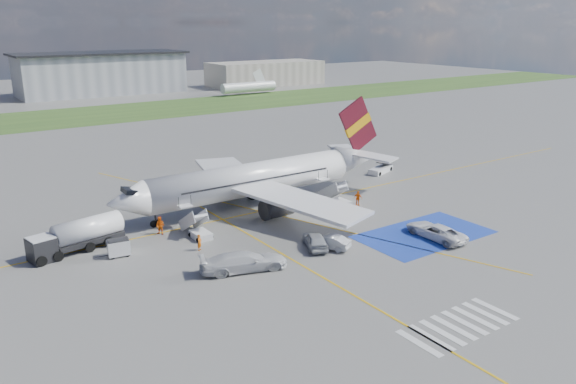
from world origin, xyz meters
name	(u,v)px	position (x,y,z in m)	size (l,w,h in m)	color
ground	(324,243)	(0.00, 0.00, 0.00)	(400.00, 400.00, 0.00)	#60605E
grass_strip	(71,117)	(0.00, 95.00, 0.01)	(400.00, 30.00, 0.01)	#2D4C1E
taxiway_line_main	(260,211)	(0.00, 12.00, 0.01)	(120.00, 0.20, 0.01)	gold
taxiway_line_cross	(353,295)	(-5.00, -10.00, 0.01)	(0.20, 60.00, 0.01)	gold
taxiway_line_diag	(260,211)	(0.00, 12.00, 0.01)	(0.20, 60.00, 0.01)	gold
staging_box	(424,234)	(10.00, -4.00, 0.01)	(14.00, 8.00, 0.01)	#1B38A4
crosswalk	(459,325)	(-1.80, -18.00, 0.01)	(9.00, 4.00, 0.01)	silver
terminal_centre	(102,74)	(20.00, 135.00, 6.00)	(48.00, 18.00, 12.00)	gray
terminal_east	(266,73)	(75.00, 128.00, 4.00)	(40.00, 16.00, 8.00)	gray
airliner	(262,178)	(1.51, 14.00, 3.39)	(36.81, 32.95, 11.92)	silver
airstairs_fwd	(199,231)	(-9.50, 8.70, 0.62)	(1.90, 5.20, 3.60)	silver
airstairs_aft	(338,200)	(9.00, 8.70, 0.62)	(1.90, 5.20, 3.60)	silver
fuel_tanker	(77,238)	(-20.63, 12.05, 1.28)	(9.20, 4.01, 3.04)	black
gpu_cart	(119,249)	(-17.86, 8.52, 0.75)	(2.18, 1.59, 1.67)	silver
belt_loader	(381,170)	(23.89, 16.92, 0.39)	(5.36, 3.25, 1.55)	silver
car_silver_a	(315,240)	(-1.46, -0.36, 0.78)	(1.84, 4.57, 1.56)	#B3B6BA
car_silver_b	(329,242)	(-0.47, -1.28, 0.69)	(1.46, 4.17, 1.38)	#A8AAAF
van_white_a	(436,229)	(10.16, -5.32, 0.98)	(2.42, 5.24, 1.97)	white
van_white_b	(244,258)	(-9.84, -0.95, 1.14)	(2.36, 5.81, 2.28)	silver
crew_fwd	(200,242)	(-11.00, 5.46, 0.80)	(0.58, 0.38, 1.60)	orange
crew_nose	(160,226)	(-12.44, 11.61, 0.96)	(0.93, 0.72, 1.91)	orange
crew_aft	(358,198)	(10.73, 7.13, 0.92)	(1.07, 0.45, 1.83)	orange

